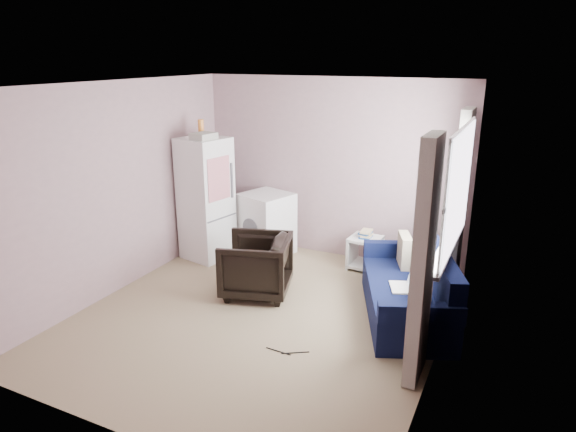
% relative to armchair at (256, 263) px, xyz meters
% --- Properties ---
extents(room, '(3.84, 4.24, 2.54)m').
position_rel_armchair_xyz_m(room, '(0.34, -0.47, 0.85)').
color(room, '#958061').
rests_on(room, ground).
extents(armchair, '(0.92, 0.95, 0.80)m').
position_rel_armchair_xyz_m(armchair, '(0.00, 0.00, 0.00)').
color(armchair, black).
rests_on(armchair, ground).
extents(fridge, '(0.70, 0.69, 1.94)m').
position_rel_armchair_xyz_m(fridge, '(-1.20, 0.75, 0.47)').
color(fridge, white).
rests_on(fridge, ground).
extents(washing_machine, '(0.79, 0.79, 0.89)m').
position_rel_armchair_xyz_m(washing_machine, '(-0.51, 1.24, 0.07)').
color(washing_machine, white).
rests_on(washing_machine, ground).
extents(side_table, '(0.42, 0.42, 0.55)m').
position_rel_armchair_xyz_m(side_table, '(0.96, 1.30, -0.14)').
color(side_table, silver).
rests_on(side_table, ground).
extents(sofa, '(1.41, 1.95, 0.80)m').
position_rel_armchair_xyz_m(sofa, '(1.81, 0.23, -0.11)').
color(sofa, '#0B1235').
rests_on(sofa, ground).
extents(window_dressing, '(0.17, 2.62, 2.18)m').
position_rel_armchair_xyz_m(window_dressing, '(2.10, 0.22, 0.71)').
color(window_dressing, white).
rests_on(window_dressing, ground).
extents(floor_cables, '(0.42, 0.15, 0.01)m').
position_rel_armchair_xyz_m(floor_cables, '(0.90, -1.02, -0.39)').
color(floor_cables, black).
rests_on(floor_cables, ground).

